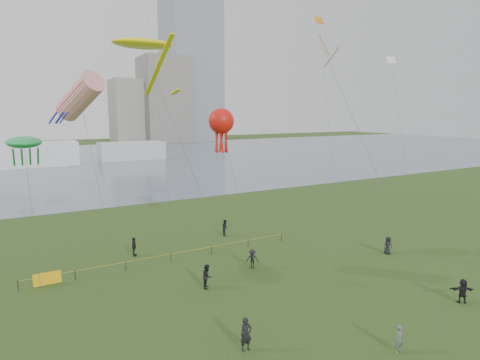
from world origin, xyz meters
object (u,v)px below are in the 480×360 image
fence (100,269)px  kite_octopus (221,122)px  kite_flyer (400,339)px  kite_stingray (143,44)px

fence → kite_octopus: size_ratio=1.77×
kite_flyer → fence: bearing=115.4°
kite_octopus → fence: bearing=168.8°
kite_flyer → kite_octopus: bearing=85.7°
fence → kite_flyer: 23.00m
fence → kite_flyer: (12.48, -19.32, 0.24)m
kite_stingray → fence: bearing=-146.0°
kite_flyer → kite_stingray: 30.04m
kite_stingray → kite_octopus: bearing=-25.6°
fence → kite_octopus: 16.41m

